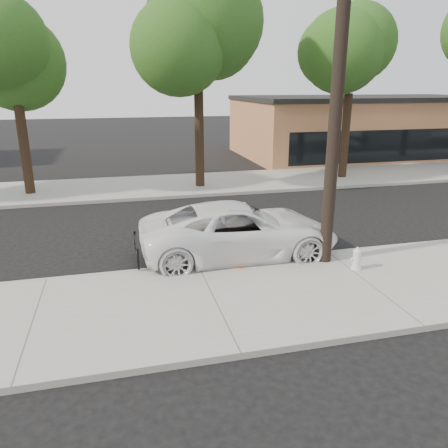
{
  "coord_description": "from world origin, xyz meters",
  "views": [
    {
      "loc": [
        -2.02,
        -13.29,
        4.96
      ],
      "look_at": [
        0.98,
        -1.26,
        1.0
      ],
      "focal_mm": 35.0,
      "sensor_mm": 36.0,
      "label": 1
    }
  ],
  "objects": [
    {
      "name": "ground",
      "position": [
        0.0,
        0.0,
        0.0
      ],
      "size": [
        120.0,
        120.0,
        0.0
      ],
      "primitive_type": "plane",
      "color": "black",
      "rests_on": "ground"
    },
    {
      "name": "near_sidewalk",
      "position": [
        0.0,
        -4.3,
        0.07
      ],
      "size": [
        90.0,
        4.4,
        0.15
      ],
      "primitive_type": "cube",
      "color": "gray",
      "rests_on": "ground"
    },
    {
      "name": "far_sidewalk",
      "position": [
        0.0,
        8.5,
        0.07
      ],
      "size": [
        90.0,
        5.0,
        0.15
      ],
      "primitive_type": "cube",
      "color": "gray",
      "rests_on": "ground"
    },
    {
      "name": "curb_near",
      "position": [
        0.0,
        -2.1,
        0.07
      ],
      "size": [
        90.0,
        0.12,
        0.16
      ],
      "primitive_type": "cube",
      "color": "#9E9B93",
      "rests_on": "ground"
    },
    {
      "name": "building_main",
      "position": [
        16.0,
        16.0,
        2.0
      ],
      "size": [
        18.0,
        10.0,
        4.0
      ],
      "primitive_type": "cube",
      "color": "#A46644",
      "rests_on": "ground"
    },
    {
      "name": "utility_pole",
      "position": [
        3.6,
        -2.7,
        4.7
      ],
      "size": [
        1.4,
        0.34,
        9.0
      ],
      "color": "black",
      "rests_on": "near_sidewalk"
    },
    {
      "name": "tree_b",
      "position": [
        -5.81,
        8.06,
        6.15
      ],
      "size": [
        4.34,
        4.2,
        8.45
      ],
      "color": "black",
      "rests_on": "far_sidewalk"
    },
    {
      "name": "tree_c",
      "position": [
        2.22,
        7.64,
        6.91
      ],
      "size": [
        4.96,
        4.8,
        9.55
      ],
      "color": "black",
      "rests_on": "far_sidewalk"
    },
    {
      "name": "tree_d",
      "position": [
        10.2,
        7.95,
        6.37
      ],
      "size": [
        4.5,
        4.35,
        8.75
      ],
      "color": "black",
      "rests_on": "far_sidewalk"
    },
    {
      "name": "police_cruiser",
      "position": [
        1.41,
        -1.43,
        0.82
      ],
      "size": [
        5.92,
        2.79,
        1.63
      ],
      "primitive_type": "imported",
      "rotation": [
        0.0,
        0.0,
        1.56
      ],
      "color": "white",
      "rests_on": "ground"
    },
    {
      "name": "fire_hydrant",
      "position": [
        4.14,
        -3.48,
        0.44
      ],
      "size": [
        0.31,
        0.29,
        0.6
      ],
      "rotation": [
        0.0,
        0.0,
        -0.03
      ],
      "color": "silver",
      "rests_on": "near_sidewalk"
    },
    {
      "name": "traffic_cone",
      "position": [
        1.04,
        -2.5,
        0.47
      ],
      "size": [
        0.44,
        0.44,
        0.66
      ],
      "rotation": [
        0.0,
        0.0,
        -0.36
      ],
      "color": "#E2490B",
      "rests_on": "near_sidewalk"
    }
  ]
}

